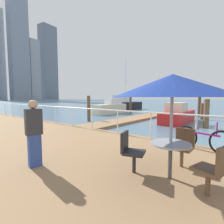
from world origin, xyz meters
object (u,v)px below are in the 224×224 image
Objects in this scene: cafe_chair_1 at (130,149)px; moored_boat_0 at (125,104)px; moored_boat_1 at (178,115)px; cafe_chair_0 at (183,144)px; cafe_chair_2 at (215,167)px; pedestrian_1 at (34,133)px; moored_boat_2 at (110,108)px; cafe_table_round at (171,146)px; bicycle_at_railing at (203,139)px; patio_umbrella at (172,86)px.

moored_boat_0 is at bearing 34.46° from cafe_chair_1.
moored_boat_1 is at bearing 12.23° from cafe_chair_1.
cafe_chair_0 is 1.00× the size of cafe_chair_2.
cafe_chair_2 is at bearing -143.72° from cafe_chair_0.
moored_boat_0 is at bearing 28.99° from pedestrian_1.
moored_boat_1 is at bearing -105.45° from moored_boat_2.
cafe_table_round is (-10.68, -3.18, 0.45)m from moored_boat_1.
cafe_chair_2 is at bearing -106.43° from cafe_table_round.
bicycle_at_railing is 2.73m from cafe_chair_2.
moored_boat_2 is 6.70× the size of cafe_table_round.
patio_umbrella is 1.49× the size of pedestrian_1.
patio_umbrella is 2.64× the size of cafe_chair_0.
cafe_chair_2 is at bearing -106.43° from patio_umbrella.
cafe_table_round is at bearing -163.42° from moored_boat_1.
patio_umbrella reaches higher than cafe_chair_0.
bicycle_at_railing is at bearing -5.50° from cafe_chair_0.
moored_boat_0 is at bearing 36.39° from cafe_table_round.
cafe_chair_1 is 1.62m from cafe_chair_2.
patio_umbrella is at bearing 178.98° from cafe_chair_0.
bicycle_at_railing is 4.84m from pedestrian_1.
cafe_chair_1 is at bearing 90.71° from cafe_chair_2.
moored_boat_2 is at bearing 40.41° from cafe_chair_1.
cafe_chair_1 is at bearing -145.54° from moored_boat_0.
pedestrian_1 reaches higher than moored_boat_1.
moored_boat_0 is 1.50× the size of moored_boat_2.
moored_boat_1 is at bearing 18.00° from cafe_chair_0.
moored_boat_1 reaches higher than cafe_chair_1.
patio_umbrella is (-19.43, -14.32, 1.37)m from moored_boat_0.
moored_boat_1 is 2.09× the size of patio_umbrella.
cafe_table_round is 0.89× the size of cafe_chair_1.
moored_boat_1 is at bearing 16.58° from cafe_table_round.
moored_boat_0 is at bearing 36.39° from patio_umbrella.
moored_boat_1 is 6.21× the size of cafe_table_round.
moored_boat_2 is 3.09× the size of bicycle_at_railing.
cafe_chair_2 is (-13.43, -13.07, 0.19)m from moored_boat_2.
bicycle_at_railing is 2.85m from patio_umbrella.
cafe_chair_0 is at bearing -1.02° from cafe_table_round.
moored_boat_0 is 5.03× the size of pedestrian_1.
cafe_chair_0 and cafe_chair_2 have the same top height.
moored_boat_0 reaches higher than pedestrian_1.
cafe_chair_0 reaches higher than cafe_table_round.
moored_boat_1 is at bearing -128.15° from moored_boat_0.
moored_boat_0 reaches higher than cafe_chair_1.
bicycle_at_railing reaches higher than cafe_table_round.
moored_boat_0 reaches higher than bicycle_at_railing.
bicycle_at_railing is 1.93× the size of cafe_chair_2.
moored_boat_2 reaches higher than moored_boat_1.
moored_boat_2 reaches higher than cafe_chair_2.
bicycle_at_railing is (-8.27, -3.34, 0.16)m from moored_boat_1.
moored_boat_0 is at bearing 37.58° from cafe_chair_2.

